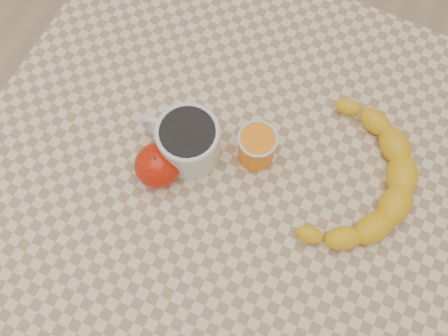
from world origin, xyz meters
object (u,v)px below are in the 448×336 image
at_px(coffee_mug, 187,140).
at_px(banana, 358,180).
at_px(orange_juice_glass, 257,147).
at_px(apple, 158,166).
at_px(table, 224,188).

distance_m(coffee_mug, banana, 0.27).
bearing_deg(orange_juice_glass, apple, -142.87).
bearing_deg(orange_juice_glass, table, -124.10).
height_order(orange_juice_glass, apple, orange_juice_glass).
height_order(coffee_mug, orange_juice_glass, coffee_mug).
relative_size(coffee_mug, banana, 0.44).
xyz_separation_m(table, coffee_mug, (-0.07, 0.01, 0.13)).
height_order(table, banana, banana).
bearing_deg(apple, table, 26.54).
relative_size(orange_juice_glass, apple, 0.96).
distance_m(table, apple, 0.16).
relative_size(table, coffee_mug, 5.95).
height_order(table, orange_juice_glass, orange_juice_glass).
xyz_separation_m(orange_juice_glass, banana, (0.16, 0.02, -0.01)).
bearing_deg(table, orange_juice_glass, 55.90).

